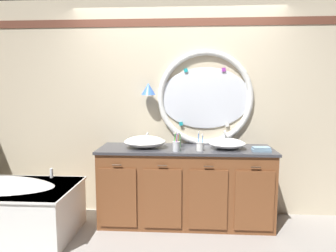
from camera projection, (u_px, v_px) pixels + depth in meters
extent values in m
plane|color=gray|center=(176.00, 232.00, 3.34)|extent=(14.00, 14.00, 0.00)
cube|color=beige|center=(178.00, 109.00, 3.76)|extent=(6.40, 0.08, 2.60)
cube|color=brown|center=(178.00, 22.00, 3.59)|extent=(6.27, 0.01, 0.09)
ellipsoid|color=silver|center=(205.00, 98.00, 3.67)|extent=(1.08, 0.02, 0.73)
torus|color=silver|center=(205.00, 98.00, 3.66)|extent=(1.15, 0.07, 1.15)
cube|color=teal|center=(251.00, 95.00, 3.62)|extent=(0.05, 0.01, 0.05)
cube|color=purple|center=(224.00, 70.00, 3.60)|extent=(0.05, 0.01, 0.05)
cube|color=teal|center=(186.00, 70.00, 3.63)|extent=(0.05, 0.01, 0.05)
cube|color=teal|center=(160.00, 98.00, 3.69)|extent=(0.05, 0.01, 0.05)
cube|color=teal|center=(181.00, 124.00, 3.71)|extent=(0.05, 0.01, 0.05)
cube|color=silver|center=(227.00, 125.00, 3.68)|extent=(0.05, 0.01, 0.05)
cylinder|color=#4C3823|center=(149.00, 87.00, 3.66)|extent=(0.02, 0.09, 0.02)
cone|color=blue|center=(148.00, 89.00, 3.62)|extent=(0.17, 0.17, 0.14)
cube|color=brown|center=(185.00, 187.00, 3.54)|extent=(1.93, 0.58, 0.85)
cube|color=#38383D|center=(186.00, 149.00, 3.48)|extent=(1.96, 0.61, 0.03)
cube|color=#38383D|center=(186.00, 151.00, 3.77)|extent=(1.93, 0.02, 0.11)
cube|color=brown|center=(118.00, 198.00, 3.29)|extent=(0.41, 0.02, 0.65)
cylinder|color=#422D1E|center=(117.00, 165.00, 3.23)|extent=(0.10, 0.01, 0.01)
cube|color=brown|center=(162.00, 199.00, 3.26)|extent=(0.41, 0.02, 0.65)
cylinder|color=#422D1E|center=(162.00, 166.00, 3.20)|extent=(0.10, 0.01, 0.01)
cube|color=brown|center=(208.00, 200.00, 3.23)|extent=(0.41, 0.02, 0.65)
cylinder|color=#422D1E|center=(209.00, 166.00, 3.17)|extent=(0.10, 0.01, 0.01)
cube|color=brown|center=(254.00, 201.00, 3.20)|extent=(0.41, 0.02, 0.65)
cylinder|color=#422D1E|center=(256.00, 167.00, 3.14)|extent=(0.10, 0.01, 0.01)
cylinder|color=silver|center=(51.00, 173.00, 3.51)|extent=(0.04, 0.04, 0.11)
ellipsoid|color=white|center=(145.00, 142.00, 3.47)|extent=(0.45, 0.33, 0.14)
torus|color=white|center=(145.00, 141.00, 3.47)|extent=(0.47, 0.47, 0.02)
cylinder|color=silver|center=(145.00, 141.00, 3.47)|extent=(0.03, 0.03, 0.01)
ellipsoid|color=white|center=(227.00, 144.00, 3.41)|extent=(0.39, 0.30, 0.12)
torus|color=white|center=(227.00, 143.00, 3.41)|extent=(0.41, 0.41, 0.02)
cylinder|color=silver|center=(227.00, 143.00, 3.41)|extent=(0.03, 0.03, 0.01)
cylinder|color=silver|center=(148.00, 143.00, 3.72)|extent=(0.05, 0.05, 0.02)
cylinder|color=silver|center=(148.00, 138.00, 3.71)|extent=(0.02, 0.02, 0.11)
sphere|color=silver|center=(148.00, 133.00, 3.70)|extent=(0.03, 0.03, 0.03)
cylinder|color=silver|center=(147.00, 134.00, 3.66)|extent=(0.02, 0.10, 0.02)
cylinder|color=silver|center=(141.00, 141.00, 3.72)|extent=(0.04, 0.04, 0.06)
cylinder|color=silver|center=(154.00, 142.00, 3.71)|extent=(0.04, 0.04, 0.06)
cube|color=silver|center=(141.00, 139.00, 3.72)|extent=(0.05, 0.01, 0.01)
cube|color=silver|center=(154.00, 139.00, 3.71)|extent=(0.05, 0.01, 0.01)
cylinder|color=silver|center=(224.00, 144.00, 3.66)|extent=(0.05, 0.05, 0.02)
cylinder|color=silver|center=(225.00, 137.00, 3.65)|extent=(0.02, 0.02, 0.14)
sphere|color=silver|center=(225.00, 131.00, 3.64)|extent=(0.03, 0.03, 0.03)
cylinder|color=silver|center=(225.00, 132.00, 3.60)|extent=(0.02, 0.09, 0.02)
cylinder|color=silver|center=(216.00, 142.00, 3.66)|extent=(0.04, 0.04, 0.06)
cylinder|color=silver|center=(232.00, 142.00, 3.65)|extent=(0.04, 0.04, 0.06)
cube|color=silver|center=(217.00, 139.00, 3.66)|extent=(0.05, 0.01, 0.01)
cube|color=silver|center=(232.00, 140.00, 3.65)|extent=(0.05, 0.01, 0.01)
cylinder|color=silver|center=(176.00, 146.00, 3.29)|extent=(0.08, 0.08, 0.10)
torus|color=silver|center=(176.00, 142.00, 3.28)|extent=(0.08, 0.08, 0.01)
cylinder|color=#E0383D|center=(178.00, 142.00, 3.29)|extent=(0.02, 0.02, 0.17)
cube|color=white|center=(178.00, 134.00, 3.27)|extent=(0.02, 0.02, 0.02)
cylinder|color=yellow|center=(176.00, 141.00, 3.30)|extent=(0.03, 0.03, 0.19)
cube|color=white|center=(176.00, 131.00, 3.29)|extent=(0.02, 0.02, 0.02)
cylinder|color=green|center=(174.00, 142.00, 3.29)|extent=(0.03, 0.02, 0.17)
cube|color=white|center=(174.00, 133.00, 3.28)|extent=(0.02, 0.02, 0.02)
cylinder|color=purple|center=(176.00, 142.00, 3.26)|extent=(0.03, 0.02, 0.18)
cube|color=white|center=(176.00, 132.00, 3.25)|extent=(0.02, 0.02, 0.02)
cylinder|color=white|center=(200.00, 147.00, 3.32)|extent=(0.08, 0.08, 0.09)
torus|color=white|center=(200.00, 143.00, 3.31)|extent=(0.09, 0.09, 0.01)
cylinder|color=blue|center=(202.00, 143.00, 3.31)|extent=(0.03, 0.03, 0.15)
cube|color=white|center=(202.00, 135.00, 3.30)|extent=(0.02, 0.02, 0.03)
cylinder|color=blue|center=(199.00, 142.00, 3.31)|extent=(0.02, 0.02, 0.18)
cube|color=white|center=(199.00, 132.00, 3.30)|extent=(0.02, 0.02, 0.02)
cylinder|color=#6BAD66|center=(179.00, 141.00, 3.51)|extent=(0.05, 0.05, 0.15)
cylinder|color=silver|center=(179.00, 134.00, 3.50)|extent=(0.03, 0.03, 0.02)
cylinder|color=silver|center=(179.00, 133.00, 3.48)|extent=(0.01, 0.04, 0.01)
cube|color=#7593A8|center=(261.00, 150.00, 3.29)|extent=(0.19, 0.12, 0.02)
cube|color=#7593A8|center=(261.00, 148.00, 3.28)|extent=(0.18, 0.12, 0.02)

